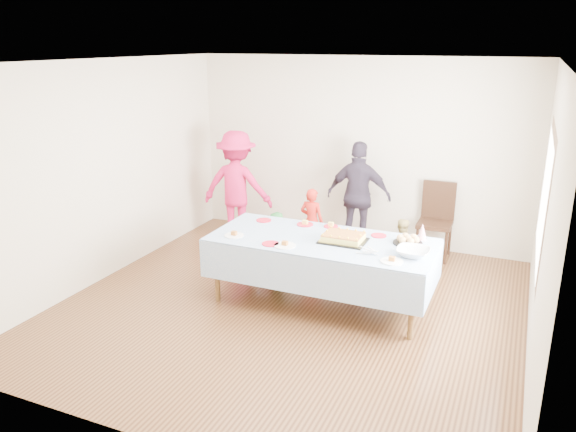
{
  "coord_description": "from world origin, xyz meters",
  "views": [
    {
      "loc": [
        2.27,
        -5.34,
        2.91
      ],
      "look_at": [
        -0.16,
        0.3,
        0.97
      ],
      "focal_mm": 35.0,
      "sensor_mm": 36.0,
      "label": 1
    }
  ],
  "objects_px": {
    "dining_chair": "(436,216)",
    "adult_left": "(237,186)",
    "party_table": "(322,244)",
    "birthday_cake": "(343,238)"
  },
  "relations": [
    {
      "from": "dining_chair",
      "to": "birthday_cake",
      "type": "bearing_deg",
      "value": -109.58
    },
    {
      "from": "party_table",
      "to": "birthday_cake",
      "type": "height_order",
      "value": "birthday_cake"
    },
    {
      "from": "birthday_cake",
      "to": "dining_chair",
      "type": "distance_m",
      "value": 2.15
    },
    {
      "from": "party_table",
      "to": "adult_left",
      "type": "distance_m",
      "value": 2.48
    },
    {
      "from": "dining_chair",
      "to": "adult_left",
      "type": "bearing_deg",
      "value": -171.11
    },
    {
      "from": "birthday_cake",
      "to": "adult_left",
      "type": "relative_size",
      "value": 0.3
    },
    {
      "from": "adult_left",
      "to": "dining_chair",
      "type": "bearing_deg",
      "value": -178.57
    },
    {
      "from": "birthday_cake",
      "to": "dining_chair",
      "type": "bearing_deg",
      "value": 70.84
    },
    {
      "from": "dining_chair",
      "to": "adult_left",
      "type": "xyz_separation_m",
      "value": [
        -2.86,
        -0.47,
        0.24
      ]
    },
    {
      "from": "party_table",
      "to": "adult_left",
      "type": "relative_size",
      "value": 1.52
    }
  ]
}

